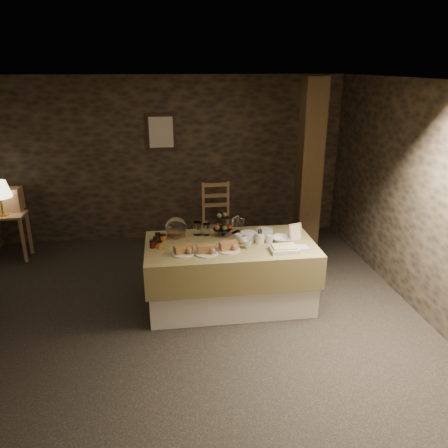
{
  "coord_description": "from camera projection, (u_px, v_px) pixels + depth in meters",
  "views": [
    {
      "loc": [
        -0.11,
        -4.45,
        2.75
      ],
      "look_at": [
        0.53,
        0.2,
        1.02
      ],
      "focal_mm": 35.0,
      "sensor_mm": 36.0,
      "label": 1
    }
  ],
  "objects": [
    {
      "name": "ground_plane",
      "position": [
        182.0,
        314.0,
        5.1
      ],
      "size": [
        5.5,
        5.0,
        0.01
      ],
      "primitive_type": "cube",
      "color": "black",
      "rests_on": "ground"
    },
    {
      "name": "menu_frame",
      "position": [
        296.0,
        233.0,
        5.16
      ],
      "size": [
        0.18,
        0.12,
        0.22
      ],
      "primitive_type": "cube",
      "rotation": [
        -0.24,
        0.0,
        0.3
      ],
      "color": "olive",
      "rests_on": "buffet_table"
    },
    {
      "name": "chair",
      "position": [
        217.0,
        218.0,
        6.94
      ],
      "size": [
        0.48,
        0.45,
        0.78
      ],
      "rotation": [
        0.0,
        0.0,
        0.02
      ],
      "color": "olive",
      "rests_on": "ground_plane"
    },
    {
      "name": "timber_column",
      "position": [
        309.0,
        174.0,
        6.11
      ],
      "size": [
        0.3,
        0.3,
        2.6
      ],
      "primitive_type": "cube",
      "color": "black",
      "rests_on": "ground_plane"
    },
    {
      "name": "room_shell",
      "position": [
        177.0,
        184.0,
        4.56
      ],
      "size": [
        5.52,
        5.02,
        2.6
      ],
      "color": "black",
      "rests_on": "ground"
    },
    {
      "name": "wine_rack",
      "position": [
        7.0,
        199.0,
        6.42
      ],
      "size": [
        0.42,
        0.26,
        0.34
      ],
      "primitive_type": "cube",
      "color": "olive",
      "rests_on": "console_table"
    },
    {
      "name": "bread_platter_center",
      "position": [
        206.0,
        250.0,
        4.79
      ],
      "size": [
        0.26,
        0.26,
        0.11
      ],
      "color": "silver",
      "rests_on": "buffet_table"
    },
    {
      "name": "storage_jar_b",
      "position": [
        206.0,
        229.0,
        5.31
      ],
      "size": [
        0.09,
        0.09,
        0.14
      ],
      "primitive_type": "cylinder",
      "color": "white",
      "rests_on": "buffet_table"
    },
    {
      "name": "framed_picture",
      "position": [
        161.0,
        132.0,
        6.77
      ],
      "size": [
        0.45,
        0.04,
        0.55
      ],
      "color": "#2F2116",
      "rests_on": "room_shell"
    },
    {
      "name": "cup_a",
      "position": [
        242.0,
        239.0,
        5.08
      ],
      "size": [
        0.12,
        0.12,
        0.09
      ],
      "primitive_type": "imported",
      "rotation": [
        0.0,
        0.0,
        -0.04
      ],
      "color": "silver",
      "rests_on": "buffet_table"
    },
    {
      "name": "storage_jar_a",
      "position": [
        197.0,
        228.0,
        5.32
      ],
      "size": [
        0.1,
        0.1,
        0.16
      ],
      "primitive_type": "cylinder",
      "color": "white",
      "rests_on": "buffet_table"
    },
    {
      "name": "buffet_table",
      "position": [
        230.0,
        269.0,
        5.2
      ],
      "size": [
        1.97,
        1.05,
        0.78
      ],
      "color": "white",
      "rests_on": "ground_plane"
    },
    {
      "name": "square_dish",
      "position": [
        302.0,
        249.0,
        4.88
      ],
      "size": [
        0.14,
        0.14,
        0.04
      ],
      "primitive_type": "cube",
      "color": "silver",
      "rests_on": "buffet_table"
    },
    {
      "name": "mug_d",
      "position": [
        270.0,
        239.0,
        5.09
      ],
      "size": [
        0.08,
        0.08,
        0.09
      ],
      "primitive_type": "cylinder",
      "color": "silver",
      "rests_on": "buffet_table"
    },
    {
      "name": "cake_dome",
      "position": [
        176.0,
        229.0,
        5.24
      ],
      "size": [
        0.26,
        0.26,
        0.26
      ],
      "color": "olive",
      "rests_on": "buffet_table"
    },
    {
      "name": "tart_dish",
      "position": [
        284.0,
        249.0,
        4.85
      ],
      "size": [
        0.3,
        0.22,
        0.07
      ],
      "color": "silver",
      "rests_on": "buffet_table"
    },
    {
      "name": "console_table",
      "position": [
        2.0,
        223.0,
        6.35
      ],
      "size": [
        0.65,
        0.37,
        0.7
      ],
      "color": "olive",
      "rests_on": "ground_plane"
    },
    {
      "name": "cutlery_holder",
      "position": [
        260.0,
        239.0,
        5.06
      ],
      "size": [
        0.1,
        0.1,
        0.12
      ],
      "primitive_type": "cylinder",
      "color": "silver",
      "rests_on": "buffet_table"
    },
    {
      "name": "bowl",
      "position": [
        282.0,
        239.0,
        5.13
      ],
      "size": [
        0.28,
        0.28,
        0.06
      ],
      "primitive_type": "imported",
      "rotation": [
        0.0,
        0.0,
        -0.23
      ],
      "color": "silver",
      "rests_on": "buffet_table"
    },
    {
      "name": "cup_b",
      "position": [
        248.0,
        245.0,
        4.93
      ],
      "size": [
        0.11,
        0.11,
        0.09
      ],
      "primitive_type": "imported",
      "rotation": [
        0.0,
        0.0,
        0.12
      ],
      "color": "silver",
      "rests_on": "buffet_table"
    },
    {
      "name": "mug_c",
      "position": [
        239.0,
        238.0,
        5.12
      ],
      "size": [
        0.09,
        0.09,
        0.09
      ],
      "primitive_type": "cylinder",
      "color": "silver",
      "rests_on": "buffet_table"
    },
    {
      "name": "jam_jars",
      "position": [
        158.0,
        241.0,
        5.05
      ],
      "size": [
        0.18,
        0.32,
        0.07
      ],
      "color": "#5B1310",
      "rests_on": "buffet_table"
    },
    {
      "name": "fruit_stand",
      "position": [
        223.0,
        226.0,
        5.26
      ],
      "size": [
        0.23,
        0.23,
        0.32
      ],
      "rotation": [
        0.0,
        0.0,
        -0.01
      ],
      "color": "black",
      "rests_on": "buffet_table"
    },
    {
      "name": "plate_stack_b",
      "position": [
        264.0,
        233.0,
        5.29
      ],
      "size": [
        0.2,
        0.2,
        0.08
      ],
      "primitive_type": "cylinder",
      "color": "silver",
      "rests_on": "buffet_table"
    },
    {
      "name": "bread_platter_left",
      "position": [
        183.0,
        250.0,
        4.79
      ],
      "size": [
        0.26,
        0.26,
        0.11
      ],
      "color": "silver",
      "rests_on": "buffet_table"
    },
    {
      "name": "plate_stack_a",
      "position": [
        248.0,
        236.0,
        5.16
      ],
      "size": [
        0.19,
        0.19,
        0.1
      ],
      "primitive_type": "cylinder",
      "color": "silver",
      "rests_on": "buffet_table"
    },
    {
      "name": "bread_platter_right",
      "position": [
        228.0,
        247.0,
        4.88
      ],
      "size": [
        0.26,
        0.26,
        0.11
      ],
      "color": "silver",
      "rests_on": "buffet_table"
    }
  ]
}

